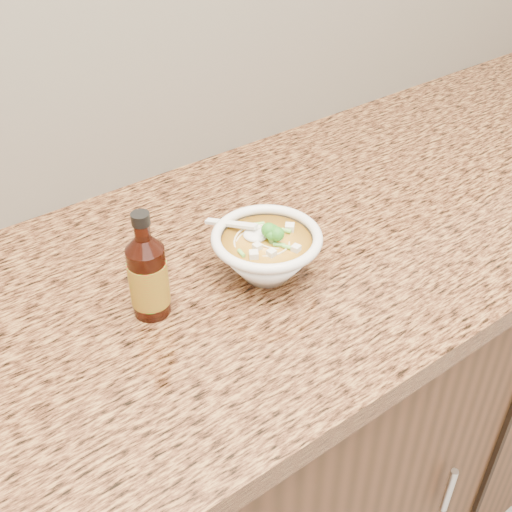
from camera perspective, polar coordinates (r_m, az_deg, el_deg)
cabinet at (r=1.34m, az=-4.91°, el=-17.90°), size 4.00×0.65×0.86m
counter_slab at (r=1.00m, az=-6.26°, el=-3.10°), size 4.00×0.68×0.04m
soup_bowl at (r=0.97m, az=0.94°, el=0.25°), size 0.17×0.18×0.09m
hot_sauce_bottle at (r=0.90m, az=-9.57°, el=-1.82°), size 0.07×0.07×0.17m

